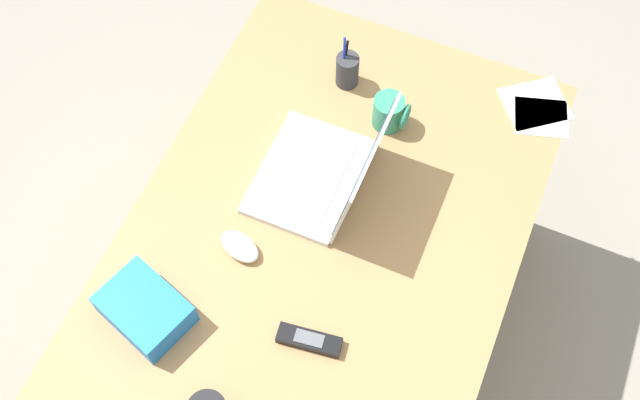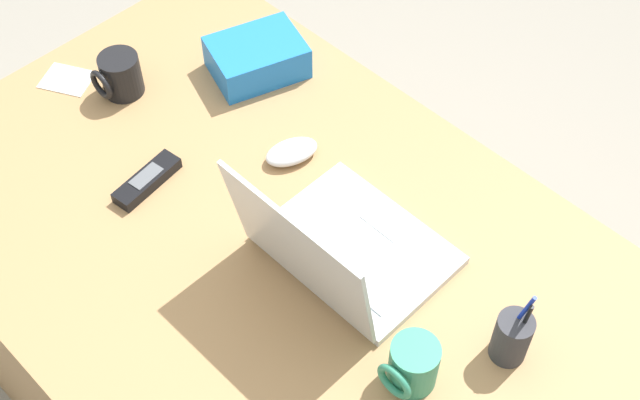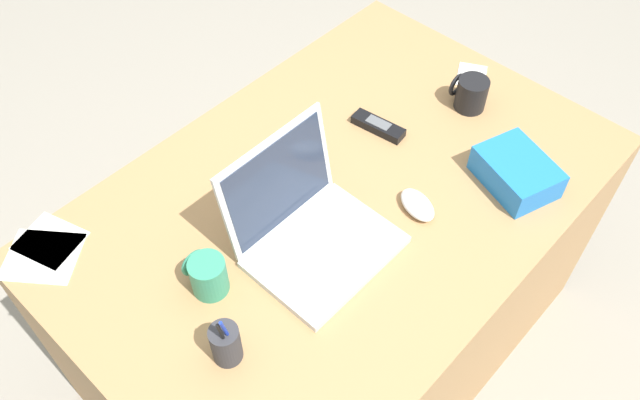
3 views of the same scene
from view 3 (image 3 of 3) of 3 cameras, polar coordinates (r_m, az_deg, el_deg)
ground_plane at (r=2.23m, az=1.23°, el=-12.03°), size 6.00×6.00×0.00m
desk at (r=1.91m, az=1.43°, el=-6.81°), size 1.39×0.93×0.76m
laptop at (r=1.47m, az=-0.90°, el=-2.53°), size 0.32×0.29×0.26m
computer_mouse at (r=1.57m, az=8.52°, el=-0.42°), size 0.09×0.12×0.03m
coffee_mug_white at (r=1.42m, az=-9.81°, el=-6.48°), size 0.08×0.09×0.09m
coffee_mug_tall at (r=1.84m, az=13.02°, el=9.08°), size 0.08×0.10×0.09m
cordless_phone at (r=1.75m, az=5.11°, el=6.46°), size 0.06×0.15×0.03m
pen_holder at (r=1.33m, az=-8.24°, el=-12.32°), size 0.06×0.06×0.16m
snack_bag at (r=1.67m, az=16.80°, el=2.36°), size 0.20×0.23×0.08m
paper_note_near_laptop at (r=1.64m, az=-22.55°, el=-3.30°), size 0.16×0.17×0.00m
paper_note_left at (r=1.96m, az=13.12°, el=10.55°), size 0.13×0.12×0.00m
paper_note_right at (r=1.62m, az=-23.11°, el=-4.56°), size 0.21×0.22×0.00m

